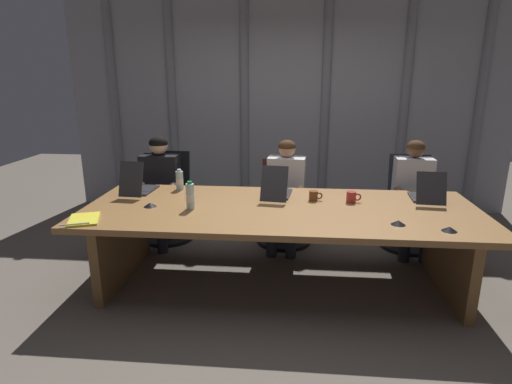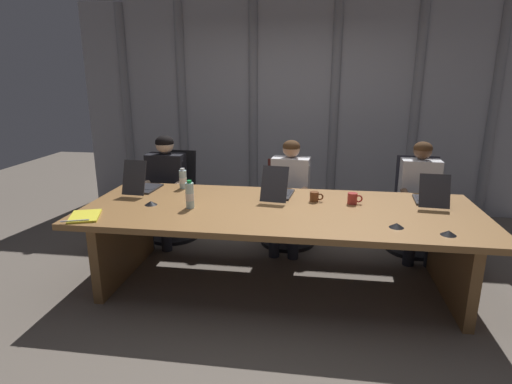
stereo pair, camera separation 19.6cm
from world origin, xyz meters
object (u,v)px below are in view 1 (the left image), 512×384
Objects in this scene: office_chair_left_mid at (283,211)px; coffee_mug_far at (314,196)px; person_left_end at (159,183)px; spiral_notepad at (84,219)px; laptop_left_end at (139,187)px; laptop_center at (427,195)px; conference_mic_left_side at (150,205)px; conference_mic_middle at (398,223)px; office_chair_center at (409,213)px; coffee_mug_near at (352,197)px; office_chair_left_end at (168,206)px; person_left_mid at (285,188)px; water_bottle_primary at (180,180)px; laptop_left_mid at (277,191)px; person_center at (414,191)px; conference_mic_right_side at (450,229)px; water_bottle_secondary at (190,196)px.

office_chair_left_mid is 0.94m from coffee_mug_far.
spiral_notepad is at bearing -7.45° from person_left_end.
laptop_center is (2.67, -0.01, -0.01)m from laptop_left_end.
conference_mic_left_side is 1.00× the size of conference_mic_middle.
coffee_mug_far is at bearing -89.57° from laptop_left_end.
office_chair_center is 7.47× the size of coffee_mug_near.
person_left_mid is at bearing 85.48° from office_chair_left_end.
coffee_mug_far reaches higher than spiral_notepad.
laptop_left_mid is at bearing -10.53° from water_bottle_primary.
conference_mic_right_side is at bearing -1.99° from person_center.
conference_mic_left_side is at bearing -55.27° from office_chair_left_mid.
laptop_center reaches higher than coffee_mug_near.
water_bottle_primary is at bearing 168.70° from coffee_mug_far.
person_center is at bearing 30.87° from coffee_mug_far.
water_bottle_primary is at bearing 156.23° from conference_mic_middle.
office_chair_left_end is at bearing -91.60° from person_left_mid.
water_bottle_primary is at bearing -61.05° from laptop_left_end.
coffee_mug_far is 1.11× the size of conference_mic_right_side.
person_left_mid reaches higher than conference_mic_right_side.
person_left_end is 1.38m from person_left_mid.
person_center is 10.66× the size of conference_mic_left_side.
water_bottle_primary is (-1.02, -0.52, 0.47)m from office_chair_left_mid.
office_chair_center is (2.74, 0.70, -0.42)m from laptop_left_end.
person_left_end reaches higher than coffee_mug_far.
person_left_end is at bearing 153.00° from conference_mic_right_side.
laptop_left_end is at bearing -154.70° from water_bottle_primary.
office_chair_left_end is 4.04× the size of water_bottle_secondary.
spiral_notepad is at bearing 172.82° from laptop_left_end.
office_chair_center is at bearing 28.07° from water_bottle_secondary.
laptop_left_end reaches higher than spiral_notepad.
water_bottle_primary is 0.85× the size of water_bottle_secondary.
person_left_mid is at bearing -65.25° from laptop_left_end.
office_chair_center is at bearing -0.69° from laptop_center.
water_bottle_primary is 1.66m from coffee_mug_near.
laptop_center reaches higher than conference_mic_middle.
office_chair_center is 0.83× the size of person_left_end.
office_chair_left_mid reaches higher than conference_mic_left_side.
water_bottle_secondary is (-2.06, -0.42, 0.05)m from laptop_center.
laptop_left_mid reaches higher than spiral_notepad.
water_bottle_primary is at bearing 42.13° from spiral_notepad.
coffee_mug_near is at bearing 116.57° from conference_mic_middle.
person_left_end is (0.01, 0.54, -0.11)m from laptop_left_end.
coffee_mug_near is 1.19× the size of conference_mic_left_side.
coffee_mug_near is at bearing -4.52° from coffee_mug_far.
conference_mic_middle is at bearing 60.56° from office_chair_left_end.
water_bottle_primary reaches higher than spiral_notepad.
laptop_left_end reaches higher than conference_mic_left_side.
water_bottle_secondary reaches higher than conference_mic_middle.
office_chair_left_end is at bearing 116.18° from water_bottle_secondary.
office_chair_left_mid is at bearing -167.67° from person_left_mid.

